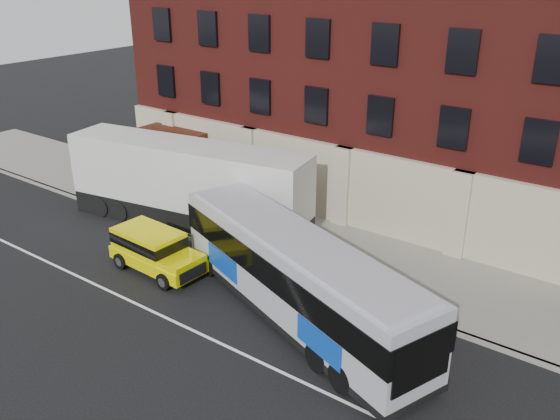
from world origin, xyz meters
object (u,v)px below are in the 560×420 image
Objects in this scene: yellow_suv at (154,248)px; shipping_container at (188,185)px; sign_pole at (142,195)px; city_bus at (297,275)px.

shipping_container is at bearing 115.80° from yellow_suv.
sign_pole is 5.37m from yellow_suv.
sign_pole is 11.84m from city_bus.
shipping_container reaches higher than sign_pole.
sign_pole is 0.19× the size of shipping_container.
yellow_suv is at bearing -64.20° from shipping_container.
city_bus is 2.68× the size of yellow_suv.
shipping_container is at bearing 157.25° from city_bus.
sign_pole is at bearing 166.64° from city_bus.
city_bus is 7.30m from yellow_suv.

